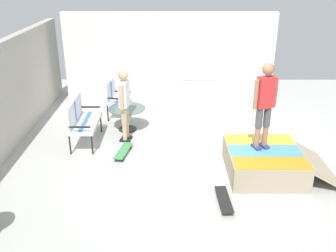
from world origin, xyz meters
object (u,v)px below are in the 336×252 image
skate_ramp (265,162)px  skateboard_spare (224,199)px  person_watching (124,100)px  skateboard_by_bench (123,151)px  patio_table (127,114)px  patio_bench (80,117)px  patio_chair_near_house (115,96)px  person_skater (265,100)px

skate_ramp → skateboard_spare: bearing=138.5°
person_watching → skateboard_by_bench: bearing=-178.5°
patio_table → person_watching: person_watching is taller
patio_bench → patio_table: size_ratio=1.39×
patio_chair_near_house → skateboard_by_bench: bearing=-168.3°
patio_bench → patio_chair_near_house: bearing=-20.6°
skate_ramp → patio_bench: patio_bench is taller
patio_table → person_skater: person_skater is taller
patio_chair_near_house → skateboard_by_bench: 2.23m
patio_chair_near_house → person_watching: size_ratio=0.61×
patio_table → person_skater: size_ratio=0.54×
skate_ramp → person_watching: (1.49, 2.86, 0.73)m
patio_chair_near_house → patio_table: 0.91m
skateboard_by_bench → person_skater: bearing=-103.1°
skate_ramp → skateboard_spare: skate_ramp is taller
patio_chair_near_house → patio_table: patio_chair_near_house is taller
skateboard_spare → person_watching: bearing=37.3°
patio_bench → person_skater: 4.04m
skate_ramp → skateboard_by_bench: bearing=75.1°
skateboard_by_bench → skate_ramp: bearing=-104.9°
skateboard_by_bench → skateboard_spare: same height
skate_ramp → patio_table: patio_table is taller
person_watching → skateboard_spare: size_ratio=2.06×
skate_ramp → patio_chair_near_house: (2.88, 3.28, 0.37)m
skate_ramp → skateboard_by_bench: 2.95m
patio_bench → person_watching: person_watching is taller
patio_table → skateboard_spare: 3.71m
skateboard_by_bench → skateboard_spare: 2.63m
patio_table → patio_bench: bearing=127.0°
patio_table → skateboard_spare: patio_table is taller
person_watching → skateboard_by_bench: size_ratio=2.03×
skate_ramp → patio_bench: 4.10m
skate_ramp → skateboard_spare: 1.41m
patio_bench → person_skater: bearing=-108.3°
person_watching → skateboard_by_bench: 1.15m
skate_ramp → patio_table: (2.09, 2.89, 0.16)m
patio_bench → person_skater: person_skater is taller
skate_ramp → skateboard_by_bench: skate_ramp is taller
patio_bench → patio_table: patio_bench is taller
patio_bench → skateboard_by_bench: 1.29m
patio_chair_near_house → skateboard_by_bench: (-2.12, -0.44, -0.53)m
person_watching → patio_table: bearing=2.4°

